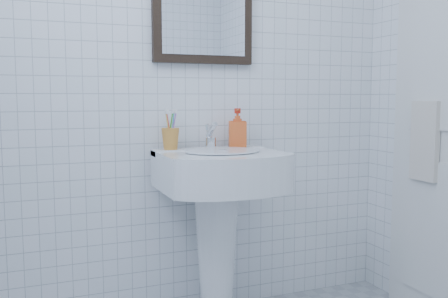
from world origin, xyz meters
name	(u,v)px	position (x,y,z in m)	size (l,w,h in m)	color
wall_back	(185,61)	(0.00, 1.20, 1.25)	(2.20, 0.02, 2.50)	white
washbasin	(218,208)	(0.09, 0.99, 0.57)	(0.55, 0.40, 0.84)	white
faucet	(211,138)	(0.09, 1.09, 0.89)	(0.05, 0.11, 0.13)	silver
toothbrush_cup	(170,139)	(-0.10, 1.11, 0.89)	(0.08, 0.08, 0.10)	orange
soap_dispenser	(237,128)	(0.23, 1.10, 0.93)	(0.08, 0.09, 0.19)	red
towel_ring	(430,103)	(1.06, 0.72, 1.05)	(0.18, 0.18, 0.01)	silver
hand_towel	(425,141)	(1.04, 0.72, 0.87)	(0.03, 0.16, 0.38)	beige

